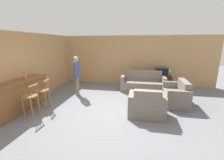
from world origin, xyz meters
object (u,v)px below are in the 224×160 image
at_px(coffee_table, 145,94).
at_px(table_lamp, 169,70).
at_px(armchair_near, 147,106).
at_px(bar_chair_mid, 43,92).
at_px(bar_chair_near, 30,99).
at_px(couch_far, 143,84).
at_px(tv, 162,71).
at_px(tv_unit, 161,81).
at_px(bottle, 25,76).
at_px(loveseat_right, 176,95).
at_px(book_on_table, 143,91).
at_px(person_by_window, 77,74).

distance_m(coffee_table, table_lamp, 2.58).
distance_m(armchair_near, coffee_table, 1.16).
relative_size(bar_chair_mid, table_lamp, 2.38).
bearing_deg(bar_chair_near, armchair_near, 11.28).
bearing_deg(armchair_near, couch_far, 92.29).
bearing_deg(tv, bar_chair_mid, -140.82).
bearing_deg(table_lamp, bar_chair_near, -138.40).
relative_size(bar_chair_mid, coffee_table, 1.08).
relative_size(tv_unit, table_lamp, 2.29).
bearing_deg(coffee_table, bottle, -161.86).
bearing_deg(couch_far, loveseat_right, -49.18).
xyz_separation_m(bar_chair_near, table_lamp, (4.60, 4.08, 0.32)).
bearing_deg(tv_unit, book_on_table, -113.28).
height_order(tv_unit, bottle, bottle).
bearing_deg(couch_far, table_lamp, 31.84).
relative_size(bar_chair_near, tv_unit, 1.04).
bearing_deg(couch_far, bar_chair_mid, -141.08).
height_order(tv, table_lamp, tv).
bearing_deg(book_on_table, coffee_table, -55.00).
relative_size(coffee_table, tv_unit, 0.96).
bearing_deg(couch_far, book_on_table, -89.78).
height_order(armchair_near, tv, tv).
height_order(couch_far, loveseat_right, couch_far).
height_order(bar_chair_mid, tv, tv).
distance_m(bar_chair_near, person_by_window, 2.20).
height_order(book_on_table, person_by_window, person_by_window).
xyz_separation_m(armchair_near, table_lamp, (1.14, 3.39, 0.57)).
distance_m(loveseat_right, person_by_window, 4.04).
xyz_separation_m(couch_far, tv_unit, (0.91, 0.77, -0.04)).
xyz_separation_m(bar_chair_mid, table_lamp, (4.60, 3.48, 0.32)).
relative_size(bar_chair_near, bar_chair_mid, 1.00).
xyz_separation_m(book_on_table, table_lamp, (1.24, 2.11, 0.51)).
xyz_separation_m(loveseat_right, table_lamp, (0.03, 2.18, 0.57)).
distance_m(couch_far, table_lamp, 1.57).
height_order(couch_far, tv_unit, couch_far).
xyz_separation_m(armchair_near, tv, (0.81, 3.39, 0.48)).
relative_size(bar_chair_near, couch_far, 0.50).
xyz_separation_m(tv_unit, table_lamp, (0.33, 0.00, 0.61)).
bearing_deg(loveseat_right, table_lamp, 89.27).
distance_m(bar_chair_near, bar_chair_mid, 0.60).
bearing_deg(tv_unit, table_lamp, 0.00).
distance_m(tv, table_lamp, 0.34).
distance_m(couch_far, tv, 1.29).
xyz_separation_m(bottle, book_on_table, (3.92, 1.44, -0.74)).
relative_size(bar_chair_mid, couch_far, 0.50).
height_order(bar_chair_mid, table_lamp, bar_chair_mid).
distance_m(bar_chair_near, couch_far, 4.72).
bearing_deg(bar_chair_mid, bottle, -173.62).
bearing_deg(tv_unit, bar_chair_near, -136.28).
distance_m(tv_unit, table_lamp, 0.69).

